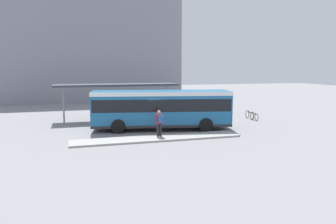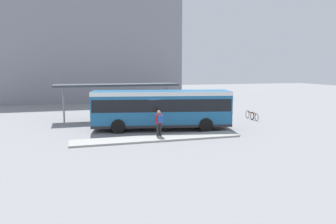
% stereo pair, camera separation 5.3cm
% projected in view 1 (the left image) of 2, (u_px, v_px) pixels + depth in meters
% --- Properties ---
extents(ground_plane, '(120.00, 120.00, 0.00)m').
position_uv_depth(ground_plane, '(162.00, 129.00, 25.24)').
color(ground_plane, gray).
extents(curb_island, '(11.34, 1.80, 0.12)m').
position_uv_depth(curb_island, '(157.00, 138.00, 21.82)').
color(curb_island, '#9E9E99').
rests_on(curb_island, ground_plane).
extents(city_bus, '(10.72, 4.57, 2.98)m').
position_uv_depth(city_bus, '(162.00, 107.00, 25.00)').
color(city_bus, '#1E6093').
rests_on(city_bus, ground_plane).
extents(pedestrian_waiting, '(0.46, 0.50, 1.77)m').
position_uv_depth(pedestrian_waiting, '(159.00, 122.00, 22.03)').
color(pedestrian_waiting, '#232328').
rests_on(pedestrian_waiting, curb_island).
extents(bicycle_orange, '(0.48, 1.54, 0.66)m').
position_uv_depth(bicycle_orange, '(254.00, 116.00, 29.67)').
color(bicycle_orange, black).
rests_on(bicycle_orange, ground_plane).
extents(bicycle_black, '(0.48, 1.73, 0.75)m').
position_uv_depth(bicycle_black, '(250.00, 115.00, 30.28)').
color(bicycle_black, black).
rests_on(bicycle_black, ground_plane).
extents(station_shelter, '(11.01, 2.51, 3.27)m').
position_uv_depth(station_shelter, '(117.00, 85.00, 29.53)').
color(station_shelter, '#383D47').
rests_on(station_shelter, ground_plane).
extents(potted_planter_near_shelter, '(0.74, 0.74, 1.27)m').
position_uv_depth(potted_planter_near_shelter, '(163.00, 114.00, 29.11)').
color(potted_planter_near_shelter, slate).
rests_on(potted_planter_near_shelter, ground_plane).
extents(potted_planter_far_side, '(0.90, 0.90, 1.34)m').
position_uv_depth(potted_planter_far_side, '(145.00, 114.00, 28.51)').
color(potted_planter_far_side, slate).
rests_on(potted_planter_far_side, ground_plane).
extents(station_building, '(24.75, 14.32, 14.46)m').
position_uv_depth(station_building, '(90.00, 51.00, 49.83)').
color(station_building, gray).
rests_on(station_building, ground_plane).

